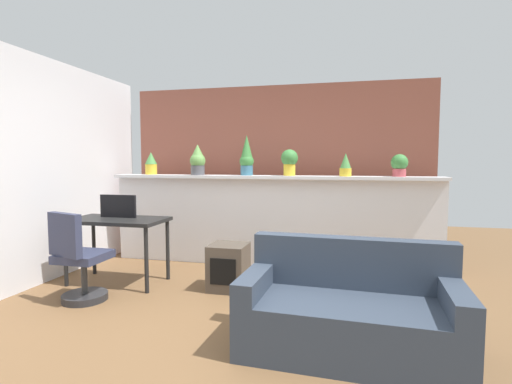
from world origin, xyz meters
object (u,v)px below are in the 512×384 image
Objects in this scene: couch at (349,313)px; desk at (117,226)px; potted_plant_0 at (151,163)px; potted_plant_4 at (346,165)px; potted_plant_2 at (247,157)px; tv_monitor at (118,206)px; potted_plant_1 at (198,160)px; potted_plant_5 at (399,165)px; potted_plant_3 at (289,161)px; side_cube_shelf at (229,267)px; office_chair at (79,264)px.

desk is at bearing 158.00° from couch.
couch is (2.76, -2.17, -1.09)m from potted_plant_0.
couch is at bearing -88.49° from potted_plant_4.
potted_plant_2 is 1.20× the size of tv_monitor.
potted_plant_0 is 1.34m from desk.
potted_plant_1 is at bearing 133.84° from couch.
desk is (-3.18, -1.10, -0.70)m from potted_plant_5.
potted_plant_5 is (1.35, 0.00, -0.05)m from potted_plant_3.
potted_plant_5 reaches higher than tv_monitor.
potted_plant_0 is at bearing 144.40° from side_cube_shelf.
tv_monitor is (-1.86, -1.02, -0.53)m from potted_plant_3.
potted_plant_2 is (0.68, 0.05, 0.05)m from potted_plant_1.
potted_plant_2 is 1.85m from desk.
potted_plant_2 is at bearing 178.64° from potted_plant_3.
couch is at bearing -46.16° from potted_plant_1.
couch is (2.59, -1.05, -0.38)m from desk.
potted_plant_4 is 0.58× the size of side_cube_shelf.
office_chair is (-1.84, -1.74, -1.02)m from potted_plant_3.
potted_plant_1 reaches higher than office_chair.
potted_plant_0 reaches higher than office_chair.
potted_plant_1 is 1.22× the size of potted_plant_3.
potted_plant_3 is 0.38× the size of office_chair.
potted_plant_4 is 0.65× the size of tv_monitor.
potted_plant_2 reaches higher than potted_plant_3.
tv_monitor is at bearing 112.84° from desk.
couch is at bearing -70.31° from potted_plant_3.
potted_plant_0 is at bearing 179.24° from potted_plant_3.
potted_plant_4 is (1.29, -0.06, -0.11)m from potted_plant_2.
tv_monitor is (-0.60, -0.98, -0.54)m from potted_plant_1.
side_cube_shelf is at bearing 2.73° from desk.
potted_plant_0 is 0.71× the size of tv_monitor.
potted_plant_3 reaches higher than side_cube_shelf.
office_chair is at bearing 171.27° from couch.
potted_plant_1 is 1.45× the size of potted_plant_4.
potted_plant_2 is 1.30m from potted_plant_4.
potted_plant_0 is at bearing 98.47° from desk.
potted_plant_2 is 2.80m from couch.
potted_plant_2 reaches higher than desk.
potted_plant_5 is 0.25× the size of desk.
potted_plant_0 is 0.35× the size of office_chair.
potted_plant_5 is at bearing -0.40° from potted_plant_0.
tv_monitor reaches higher than side_cube_shelf.
potted_plant_3 is 1.25× the size of potted_plant_5.
tv_monitor is (-0.03, 0.08, 0.22)m from desk.
potted_plant_4 reaches higher than office_chair.
potted_plant_4 reaches higher than tv_monitor.
potted_plant_1 reaches higher than desk.
potted_plant_5 is 0.30× the size of office_chair.
potted_plant_4 is (0.71, -0.04, -0.05)m from potted_plant_3.
potted_plant_4 is 3.22m from office_chair.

